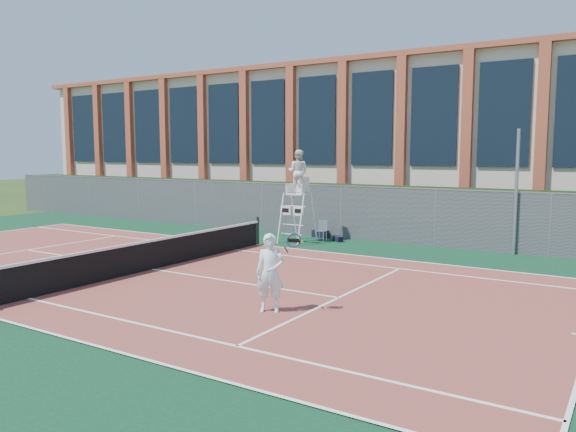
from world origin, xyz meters
The scene contains 13 objects.
ground centered at (0.00, 0.00, 0.00)m, with size 120.00×120.00×0.00m, color #233814.
apron centered at (0.00, 1.00, 0.01)m, with size 36.00×20.00×0.01m, color #0B311C.
tennis_court centered at (0.00, 0.00, 0.02)m, with size 23.77×10.97×0.02m, color brown.
tennis_net centered at (0.00, 0.00, 0.54)m, with size 0.10×11.30×1.10m.
fence centered at (0.00, 8.80, 1.10)m, with size 40.00×0.06×2.20m, color #595E60, non-canonical shape.
hedge centered at (0.00, 10.00, 1.10)m, with size 40.00×1.40×2.20m, color black.
building centered at (0.00, 17.95, 4.15)m, with size 45.00×10.60×8.22m.
steel_pole centered at (8.87, 8.70, 2.20)m, with size 0.12×0.12×4.41m, color #9EA0A5.
umpire_chair centered at (0.96, 7.05, 2.73)m, with size 1.05×1.61×3.74m.
plastic_chair centered at (1.57, 7.96, 0.49)m, with size 0.42×0.42×0.83m.
sports_bag_near centered at (1.13, 8.60, 0.16)m, with size 0.70×0.28×0.30m, color black.
sports_bag_far centered at (2.27, 8.00, 0.12)m, with size 0.54×0.23×0.21m, color black.
tennis_player centered at (5.65, -1.90, 0.92)m, with size 1.04×0.78×1.78m.
Camera 1 is at (12.53, -12.08, 3.58)m, focal length 35.00 mm.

